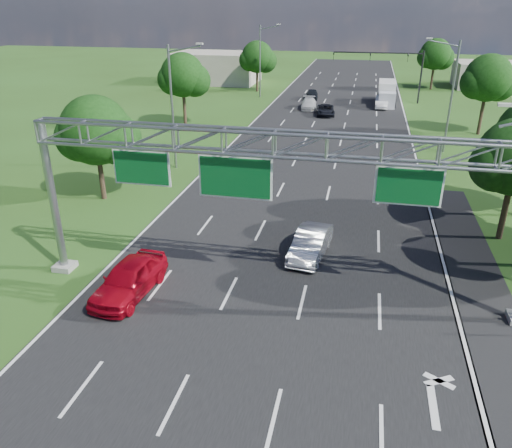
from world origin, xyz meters
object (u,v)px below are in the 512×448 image
(red_coupe, at_px, (129,279))
(box_truck, at_px, (387,93))
(sign_gantry, at_px, (276,157))
(silver_sedan, at_px, (311,243))
(traffic_signal, at_px, (396,64))

(red_coupe, height_order, box_truck, box_truck)
(sign_gantry, height_order, box_truck, sign_gantry)
(silver_sedan, distance_m, box_truck, 47.63)
(red_coupe, height_order, silver_sedan, red_coupe)
(box_truck, bearing_deg, red_coupe, -102.97)
(traffic_signal, bearing_deg, silver_sedan, -96.87)
(sign_gantry, relative_size, traffic_signal, 1.92)
(sign_gantry, height_order, silver_sedan, sign_gantry)
(sign_gantry, bearing_deg, box_truck, 83.03)
(red_coupe, bearing_deg, traffic_signal, 80.27)
(red_coupe, xyz_separation_m, silver_sedan, (8.09, 5.89, -0.10))
(sign_gantry, bearing_deg, red_coupe, -166.97)
(traffic_signal, bearing_deg, sign_gantry, -97.68)
(box_truck, bearing_deg, sign_gantry, -96.09)
(traffic_signal, height_order, red_coupe, traffic_signal)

